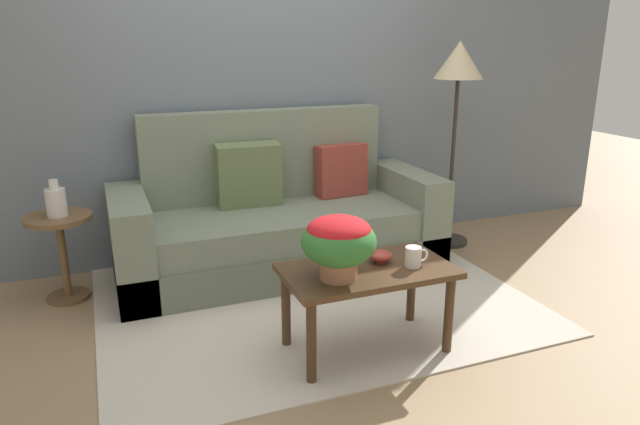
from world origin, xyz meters
The scene contains 11 objects.
ground_plane centered at (0.00, 0.00, 0.00)m, with size 14.00×14.00×0.00m, color #997A56.
wall_back centered at (0.00, 1.20, 1.38)m, with size 6.40×0.12×2.76m, color slate.
area_rug centered at (0.00, 0.14, 0.01)m, with size 2.55×2.00×0.01m, color beige.
couch centered at (-0.03, 0.74, 0.33)m, with size 2.21×0.86×1.08m.
coffee_table centered at (0.05, -0.52, 0.39)m, with size 0.86×0.48×0.46m.
side_table centered at (-1.42, 0.73, 0.38)m, with size 0.40×0.40×0.55m.
floor_lamp centered at (1.38, 0.73, 1.29)m, with size 0.36×0.36×1.55m.
potted_plant centered at (-0.14, -0.58, 0.65)m, with size 0.36×0.36×0.31m.
coffee_mug centered at (0.27, -0.58, 0.51)m, with size 0.13×0.08×0.10m.
snack_bowl centered at (0.14, -0.47, 0.49)m, with size 0.12×0.12×0.06m.
table_vase centered at (-1.42, 0.72, 0.64)m, with size 0.12×0.12×0.22m.
Camera 1 is at (-1.17, -2.94, 1.58)m, focal length 32.33 mm.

